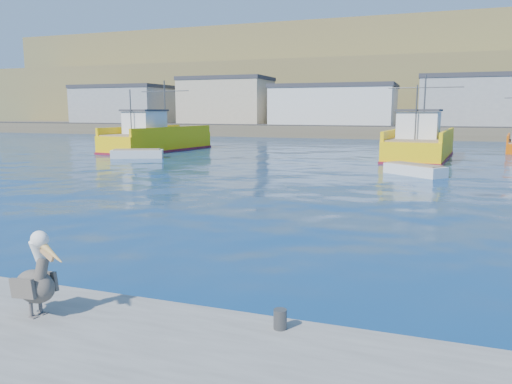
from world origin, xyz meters
TOP-DOWN VIEW (x-y plane):
  - ground at (0.00, 0.00)m, footprint 260.00×260.00m
  - dock_bollards at (0.60, -3.40)m, footprint 36.20×0.20m
  - far_shore at (0.00, 109.20)m, footprint 200.00×81.00m
  - trawler_yellow_a at (-19.82, 31.01)m, footprint 5.81×12.68m
  - trawler_yellow_b at (3.86, 31.32)m, footprint 5.77×12.52m
  - skiff_left at (-17.29, 23.94)m, footprint 4.19×2.96m
  - skiff_mid at (3.95, 20.16)m, footprint 3.70×3.35m
  - pelican at (-0.73, -4.24)m, footprint 1.14×0.58m

SIDE VIEW (x-z plane):
  - ground at x=0.00m, z-range 0.00..0.00m
  - skiff_mid at x=3.95m, z-range -0.15..0.66m
  - skiff_left at x=-17.29m, z-range -0.16..0.71m
  - dock_bollards at x=0.60m, z-range 0.50..0.80m
  - trawler_yellow_b at x=3.86m, z-range -2.23..4.40m
  - trawler_yellow_a at x=-19.82m, z-range -2.23..4.41m
  - pelican at x=-0.73m, z-range 0.40..1.80m
  - far_shore at x=0.00m, z-range -3.02..20.98m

